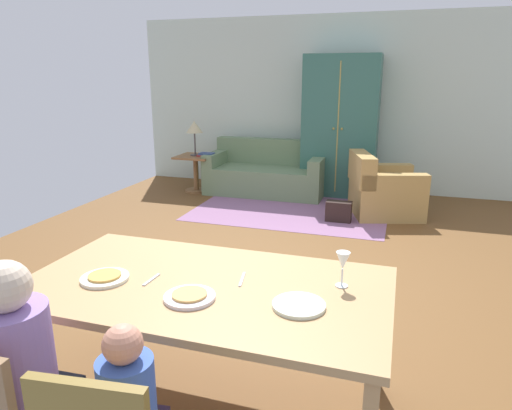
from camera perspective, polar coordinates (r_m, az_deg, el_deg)
ground_plane at (r=4.69m, az=2.90°, el=-6.91°), size 6.46×6.44×0.02m
back_wall at (r=7.56m, az=9.58°, el=12.16°), size 6.46×0.10×2.70m
dining_table at (r=2.46m, az=-6.32°, el=-10.98°), size 1.89×1.03×0.76m
plate_near_man at (r=2.58m, az=-18.23°, el=-8.61°), size 0.25×0.25×0.02m
pizza_near_man at (r=2.57m, az=-18.26°, el=-8.30°), size 0.17×0.17×0.01m
plate_near_child at (r=2.28m, az=-8.23°, el=-11.23°), size 0.25×0.25×0.02m
pizza_near_child at (r=2.27m, az=-8.24°, el=-10.89°), size 0.17×0.17×0.01m
plate_near_woman at (r=2.19m, az=5.33°, el=-12.26°), size 0.25×0.25×0.02m
wine_glass at (r=2.37m, az=10.71°, el=-6.97°), size 0.07×0.07×0.19m
fork at (r=2.51m, az=-12.83°, el=-9.00°), size 0.02×0.15×0.01m
knife at (r=2.45m, az=-1.73°, el=-9.17°), size 0.05×0.17×0.01m
person_man at (r=2.32m, az=-26.47°, el=-19.67°), size 0.30×0.41×1.11m
area_rug at (r=6.38m, az=4.28°, el=-0.62°), size 2.60×1.80×0.01m
couch at (r=7.26m, az=1.35°, el=3.87°), size 1.83×0.86×0.82m
armchair at (r=6.32m, az=15.37°, el=1.66°), size 1.07×1.06×0.82m
armoire at (r=7.17m, az=10.41°, el=9.53°), size 1.10×0.59×2.10m
side_table at (r=7.39m, az=-7.47°, el=4.55°), size 0.56×0.56×0.58m
table_lamp at (r=7.29m, az=-7.65°, el=9.42°), size 0.26×0.26×0.54m
book_lower at (r=7.25m, az=-6.34°, el=6.12°), size 0.22×0.16×0.03m
book_upper at (r=7.24m, az=-6.14°, el=6.34°), size 0.22×0.16×0.03m
handbag at (r=5.94m, az=10.21°, el=-0.80°), size 0.32×0.16×0.26m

